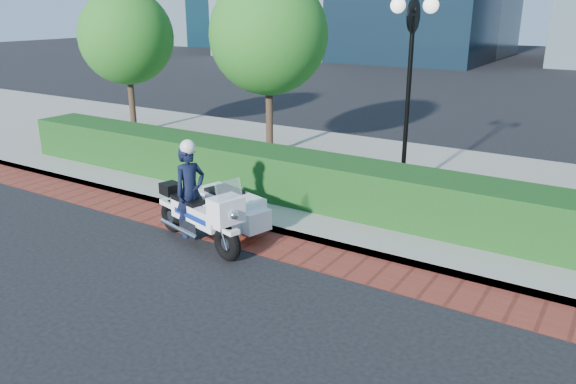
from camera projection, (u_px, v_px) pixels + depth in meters
The scene contains 8 objects.
ground at pixel (223, 277), 9.12m from camera, with size 120.00×120.00×0.00m, color black.
brick_strip at pixel (274, 245), 10.32m from camera, with size 60.00×1.00×0.01m, color maroon.
sidewalk at pixel (375, 180), 13.90m from camera, with size 60.00×8.00×0.15m, color gray.
hedge_main at pixel (330, 183), 11.80m from camera, with size 18.00×1.20×1.00m, color #113413.
lamppost at pixel (410, 67), 11.84m from camera, with size 1.02×0.70×4.21m.
tree_a at pixel (126, 37), 17.88m from camera, with size 3.00×3.00×4.58m.
tree_b at pixel (269, 35), 15.01m from camera, with size 3.20×3.20×4.89m.
police_motorcycle at pixel (210, 205), 10.43m from camera, with size 2.39×2.02×1.96m.
Camera 1 is at (5.29, -6.36, 4.22)m, focal length 35.00 mm.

